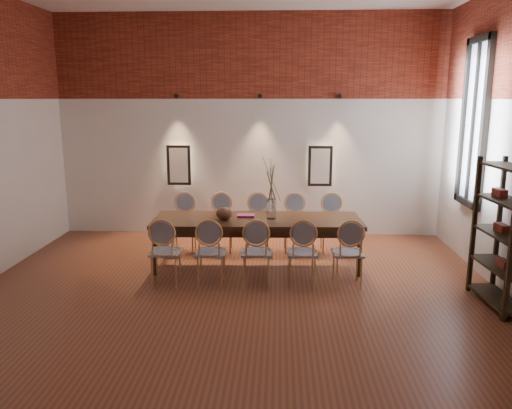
{
  "coord_description": "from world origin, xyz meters",
  "views": [
    {
      "loc": [
        0.55,
        -5.65,
        2.52
      ],
      "look_at": [
        0.23,
        1.19,
        1.05
      ],
      "focal_mm": 35.0,
      "sensor_mm": 36.0,
      "label": 1
    }
  ],
  "objects_px": {
    "chair_far_e": "(332,224)",
    "book": "(246,216)",
    "chair_near_d": "(302,252)",
    "chair_far_c": "(258,224)",
    "chair_far_b": "(221,224)",
    "shelving_rack": "(504,235)",
    "chair_far_a": "(184,223)",
    "chair_far_d": "(295,224)",
    "chair_near_e": "(348,253)",
    "vase": "(271,209)",
    "chair_near_b": "(211,252)",
    "chair_near_c": "(256,252)",
    "dining_table": "(257,243)",
    "chair_near_a": "(166,252)",
    "bowl": "(224,213)"
  },
  "relations": [
    {
      "from": "chair_far_b",
      "to": "book",
      "type": "xyz_separation_m",
      "value": [
        0.46,
        -0.64,
        0.3
      ]
    },
    {
      "from": "chair_near_d",
      "to": "chair_far_e",
      "type": "distance_m",
      "value": 1.67
    },
    {
      "from": "chair_near_e",
      "to": "chair_far_a",
      "type": "distance_m",
      "value": 2.92
    },
    {
      "from": "chair_far_c",
      "to": "shelving_rack",
      "type": "relative_size",
      "value": 0.52
    },
    {
      "from": "chair_far_d",
      "to": "chair_near_e",
      "type": "bearing_deg",
      "value": 111.7
    },
    {
      "from": "chair_far_c",
      "to": "chair_far_e",
      "type": "xyz_separation_m",
      "value": [
        1.24,
        0.04,
        0.0
      ]
    },
    {
      "from": "shelving_rack",
      "to": "chair_near_d",
      "type": "bearing_deg",
      "value": 163.64
    },
    {
      "from": "vase",
      "to": "shelving_rack",
      "type": "bearing_deg",
      "value": -24.81
    },
    {
      "from": "shelving_rack",
      "to": "vase",
      "type": "bearing_deg",
      "value": 151.66
    },
    {
      "from": "book",
      "to": "chair_far_a",
      "type": "bearing_deg",
      "value": 149.95
    },
    {
      "from": "chair_near_e",
      "to": "chair_far_b",
      "type": "relative_size",
      "value": 1.0
    },
    {
      "from": "chair_near_a",
      "to": "dining_table",
      "type": "bearing_deg",
      "value": 32.14
    },
    {
      "from": "vase",
      "to": "chair_far_c",
      "type": "bearing_deg",
      "value": 106.65
    },
    {
      "from": "chair_far_d",
      "to": "vase",
      "type": "relative_size",
      "value": 3.13
    },
    {
      "from": "chair_near_b",
      "to": "vase",
      "type": "xyz_separation_m",
      "value": [
        0.8,
        0.8,
        0.43
      ]
    },
    {
      "from": "chair_near_b",
      "to": "dining_table",
      "type": "bearing_deg",
      "value": 51.49
    },
    {
      "from": "chair_near_b",
      "to": "shelving_rack",
      "type": "distance_m",
      "value": 3.7
    },
    {
      "from": "chair_near_c",
      "to": "chair_far_e",
      "type": "bearing_deg",
      "value": 51.49
    },
    {
      "from": "chair_near_d",
      "to": "shelving_rack",
      "type": "distance_m",
      "value": 2.5
    },
    {
      "from": "chair_near_d",
      "to": "bowl",
      "type": "xyz_separation_m",
      "value": [
        -1.13,
        0.69,
        0.37
      ]
    },
    {
      "from": "chair_far_e",
      "to": "book",
      "type": "distance_m",
      "value": 1.59
    },
    {
      "from": "chair_near_d",
      "to": "chair_far_c",
      "type": "height_order",
      "value": "same"
    },
    {
      "from": "chair_far_b",
      "to": "chair_far_c",
      "type": "relative_size",
      "value": 1.0
    },
    {
      "from": "chair_far_b",
      "to": "book",
      "type": "relative_size",
      "value": 3.62
    },
    {
      "from": "chair_far_a",
      "to": "shelving_rack",
      "type": "bearing_deg",
      "value": 152.89
    },
    {
      "from": "chair_near_e",
      "to": "book",
      "type": "relative_size",
      "value": 3.62
    },
    {
      "from": "chair_near_b",
      "to": "chair_far_a",
      "type": "bearing_deg",
      "value": 111.7
    },
    {
      "from": "dining_table",
      "to": "chair_near_e",
      "type": "xyz_separation_m",
      "value": [
        1.26,
        -0.74,
        0.09
      ]
    },
    {
      "from": "chair_far_b",
      "to": "chair_far_a",
      "type": "bearing_deg",
      "value": -0.0
    },
    {
      "from": "chair_far_b",
      "to": "shelving_rack",
      "type": "relative_size",
      "value": 0.52
    },
    {
      "from": "chair_far_e",
      "to": "shelving_rack",
      "type": "xyz_separation_m",
      "value": [
        1.83,
        -2.12,
        0.43
      ]
    },
    {
      "from": "dining_table",
      "to": "chair_near_d",
      "type": "bearing_deg",
      "value": -51.49
    },
    {
      "from": "chair_near_e",
      "to": "chair_far_a",
      "type": "height_order",
      "value": "same"
    },
    {
      "from": "chair_far_d",
      "to": "shelving_rack",
      "type": "relative_size",
      "value": 0.52
    },
    {
      "from": "chair_far_b",
      "to": "book",
      "type": "distance_m",
      "value": 0.84
    },
    {
      "from": "chair_near_e",
      "to": "chair_far_a",
      "type": "xyz_separation_m",
      "value": [
        -2.52,
        1.48,
        0.0
      ]
    },
    {
      "from": "chair_near_d",
      "to": "chair_far_d",
      "type": "height_order",
      "value": "same"
    },
    {
      "from": "chair_near_d",
      "to": "book",
      "type": "bearing_deg",
      "value": 131.52
    },
    {
      "from": "chair_far_d",
      "to": "book",
      "type": "distance_m",
      "value": 1.07
    },
    {
      "from": "chair_near_c",
      "to": "chair_far_c",
      "type": "distance_m",
      "value": 1.55
    },
    {
      "from": "chair_far_a",
      "to": "chair_far_e",
      "type": "xyz_separation_m",
      "value": [
        2.47,
        0.07,
        0.0
      ]
    },
    {
      "from": "chair_far_c",
      "to": "chair_near_c",
      "type": "bearing_deg",
      "value": 90.0
    },
    {
      "from": "chair_near_a",
      "to": "chair_near_c",
      "type": "xyz_separation_m",
      "value": [
        1.24,
        0.04,
        0.0
      ]
    },
    {
      "from": "chair_near_c",
      "to": "chair_far_a",
      "type": "xyz_separation_m",
      "value": [
        -1.28,
        1.52,
        0.0
      ]
    },
    {
      "from": "chair_far_b",
      "to": "vase",
      "type": "bearing_deg",
      "value": 136.75
    },
    {
      "from": "chair_near_d",
      "to": "shelving_rack",
      "type": "relative_size",
      "value": 0.52
    },
    {
      "from": "chair_far_a",
      "to": "chair_far_b",
      "type": "xyz_separation_m",
      "value": [
        0.62,
        0.02,
        0.0
      ]
    },
    {
      "from": "chair_far_d",
      "to": "chair_far_e",
      "type": "xyz_separation_m",
      "value": [
        0.62,
        0.02,
        0.0
      ]
    },
    {
      "from": "dining_table",
      "to": "chair_far_b",
      "type": "relative_size",
      "value": 3.29
    },
    {
      "from": "chair_near_c",
      "to": "chair_far_d",
      "type": "xyz_separation_m",
      "value": [
        0.57,
        1.57,
        0.0
      ]
    }
  ]
}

